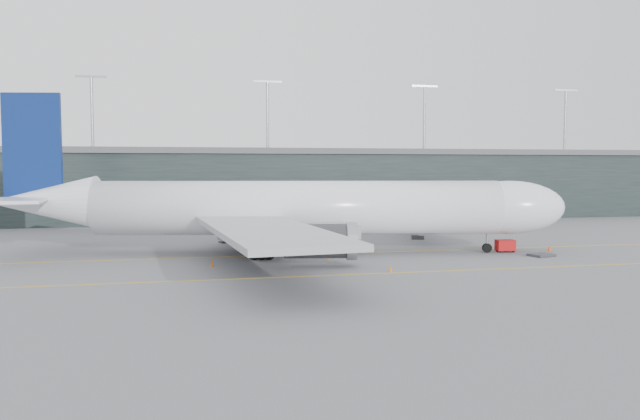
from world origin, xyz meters
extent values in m
plane|color=#59595E|center=(0.00, 0.00, 0.00)|extent=(320.00, 320.00, 0.00)
cube|color=gold|center=(0.00, -4.00, 0.01)|extent=(160.00, 0.25, 0.02)
cube|color=gold|center=(0.00, -20.00, 0.01)|extent=(160.00, 0.25, 0.02)
cube|color=gold|center=(5.00, 20.00, 0.01)|extent=(0.25, 60.00, 0.02)
cube|color=black|center=(0.00, 58.00, 7.00)|extent=(240.00, 35.00, 14.00)
cube|color=#505154|center=(0.00, 58.00, 14.60)|extent=(240.00, 36.00, 1.20)
cylinder|color=#9E9EA3|center=(-30.00, 48.00, 22.00)|extent=(0.60, 0.60, 14.00)
cylinder|color=#9E9EA3|center=(5.00, 48.00, 22.00)|extent=(0.60, 0.60, 14.00)
cylinder|color=#9E9EA3|center=(40.00, 48.00, 22.00)|extent=(0.60, 0.60, 14.00)
cylinder|color=#9E9EA3|center=(75.00, 48.00, 22.00)|extent=(0.60, 0.60, 14.00)
cylinder|color=white|center=(2.31, -2.99, 6.04)|extent=(52.86, 16.37, 7.07)
ellipsoid|color=white|center=(29.79, -8.01, 6.04)|extent=(15.87, 9.62, 7.07)
cone|color=white|center=(-29.65, 2.84, 6.84)|extent=(13.55, 8.93, 6.79)
cube|color=#979BA0|center=(1.19, -2.79, 3.31)|extent=(18.97, 8.88, 2.28)
cube|color=black|center=(34.05, -8.78, 7.18)|extent=(3.08, 3.81, 0.91)
cube|color=#979BA0|center=(-4.22, -19.76, 4.90)|extent=(13.47, 33.91, 0.63)
cylinder|color=#36353A|center=(2.61, -14.06, 2.96)|extent=(8.57, 5.36, 3.99)
cube|color=#979BA0|center=(2.12, 15.01, 4.90)|extent=(23.87, 34.18, 0.63)
cylinder|color=#36353A|center=(6.50, 7.25, 2.96)|extent=(8.57, 5.36, 3.99)
cube|color=navy|center=(-31.33, 3.15, 14.02)|extent=(7.39, 1.89, 13.68)
cube|color=white|center=(-31.90, -3.12, 7.41)|extent=(7.08, 10.73, 0.40)
cube|color=white|center=(-29.64, 9.22, 7.41)|extent=(10.06, 11.96, 0.40)
cylinder|color=black|center=(26.98, -7.50, 0.63)|extent=(1.32, 0.67, 1.25)
cylinder|color=#9E9EA3|center=(26.98, -7.50, 1.48)|extent=(0.34, 0.34, 2.96)
cylinder|color=black|center=(-3.16, -7.56, 0.74)|extent=(1.56, 0.83, 1.48)
cylinder|color=black|center=(-1.19, 3.21, 0.74)|extent=(1.56, 0.83, 1.48)
cube|color=#2B2A2F|center=(21.53, 0.59, 4.76)|extent=(3.76, 4.04, 2.67)
cube|color=#2B2A2F|center=(23.37, 8.28, 4.76)|extent=(5.20, 12.59, 2.38)
cube|color=#2B2A2F|center=(26.25, 20.32, 4.76)|extent=(5.43, 12.65, 2.48)
cube|color=#2B2A2F|center=(29.14, 32.36, 4.76)|extent=(5.66, 12.70, 2.57)
cylinder|color=#9E9EA3|center=(23.53, 8.93, 1.81)|extent=(0.48, 0.48, 3.62)
cube|color=#36353A|center=(23.53, 8.93, 0.33)|extent=(2.18, 1.83, 0.67)
cylinder|color=#2B2A2F|center=(21.53, 40.50, 4.76)|extent=(3.81, 3.81, 2.86)
cylinder|color=#2B2A2F|center=(21.53, 40.50, 1.71)|extent=(1.71, 1.71, 3.43)
cube|color=#BA0D0E|center=(29.64, -7.48, 0.93)|extent=(2.55, 1.77, 1.42)
cylinder|color=black|center=(28.71, -7.94, 0.22)|extent=(0.45, 0.21, 0.44)
cylinder|color=black|center=(30.45, -8.12, 0.22)|extent=(0.45, 0.21, 0.44)
cylinder|color=black|center=(28.82, -6.85, 0.22)|extent=(0.45, 0.21, 0.44)
cylinder|color=black|center=(30.56, -7.03, 0.22)|extent=(0.45, 0.21, 0.44)
cube|color=#36353A|center=(32.18, -12.10, 0.17)|extent=(3.40, 3.00, 0.29)
cube|color=#36353A|center=(-6.34, 10.78, 0.14)|extent=(2.17, 1.93, 0.18)
cube|color=#9DA0A8|center=(-6.34, 10.78, 0.95)|extent=(1.79, 1.74, 1.36)
cube|color=navy|center=(-6.34, 10.78, 1.65)|extent=(1.85, 1.79, 0.07)
cube|color=#36353A|center=(-1.72, 10.38, 0.16)|extent=(2.22, 1.83, 0.21)
cube|color=#AAAFB6|center=(-1.72, 10.38, 1.10)|extent=(1.79, 1.70, 1.57)
cube|color=navy|center=(-1.72, 10.38, 1.92)|extent=(1.85, 1.75, 0.08)
cube|color=#36353A|center=(1.02, 9.80, 0.16)|extent=(2.54, 2.27, 0.21)
cube|color=#A3A6AF|center=(1.02, 9.80, 1.11)|extent=(2.10, 2.04, 1.59)
cube|color=navy|center=(1.02, 9.80, 1.94)|extent=(2.17, 2.10, 0.08)
cone|color=#FC460E|center=(36.18, -7.58, 0.40)|extent=(0.50, 0.50, 0.80)
cone|color=orange|center=(9.53, -19.18, 0.31)|extent=(0.39, 0.39, 0.62)
cone|color=orange|center=(7.19, 11.61, 0.35)|extent=(0.44, 0.44, 0.70)
cone|color=#DD5A0C|center=(-9.31, -11.47, 0.34)|extent=(0.43, 0.43, 0.68)
camera|label=1|loc=(-12.27, -83.24, 11.45)|focal=35.00mm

